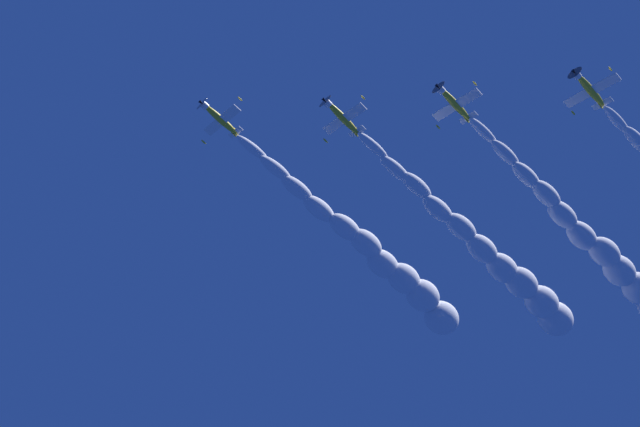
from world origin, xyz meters
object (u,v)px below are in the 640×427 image
(airplane_left_wingman, at_px, (342,117))
(airplane_lead, at_px, (219,118))
(airplane_slot_tail, at_px, (589,89))
(airplane_right_wingman, at_px, (454,103))

(airplane_left_wingman, bearing_deg, airplane_lead, 86.49)
(airplane_slot_tail, bearing_deg, airplane_left_wingman, 84.05)
(airplane_slot_tail, bearing_deg, airplane_lead, 84.87)
(airplane_lead, bearing_deg, airplane_slot_tail, -95.13)
(airplane_left_wingman, bearing_deg, airplane_slot_tail, -95.95)
(airplane_lead, xyz_separation_m, airplane_slot_tail, (-4.39, -48.87, -0.85))
(airplane_left_wingman, bearing_deg, airplane_right_wingman, -95.85)
(airplane_right_wingman, bearing_deg, airplane_lead, 85.38)
(airplane_left_wingman, relative_size, airplane_right_wingman, 1.00)
(airplane_left_wingman, distance_m, airplane_slot_tail, 32.60)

